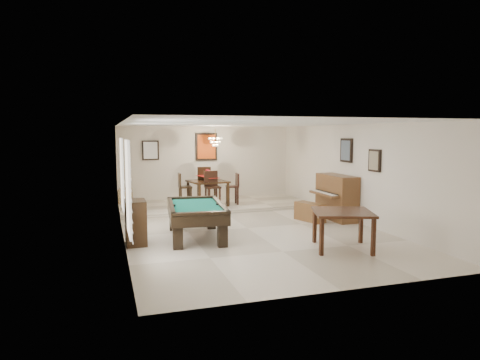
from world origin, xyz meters
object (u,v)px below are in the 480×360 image
flower_vase (208,173)px  dining_chair_north (204,184)px  upright_piano (332,197)px  apothecary_chest (136,222)px  dining_table (208,191)px  square_table (342,230)px  dining_chair_south (213,190)px  corner_bench (126,196)px  pool_table (196,222)px  dining_chair_west (185,190)px  chandelier (215,138)px  piano_bench (310,212)px  dining_chair_east (232,189)px

flower_vase → dining_chair_north: dining_chair_north is taller
upright_piano → flower_vase: bearing=138.2°
apothecary_chest → dining_table: size_ratio=0.88×
square_table → dining_chair_south: size_ratio=1.02×
square_table → corner_bench: (-4.00, 6.61, -0.05)m
pool_table → dining_chair_south: (1.10, 2.85, 0.31)m
upright_piano → dining_table: bearing=138.2°
dining_chair_west → corner_bench: size_ratio=2.08×
square_table → dining_chair_west: bearing=112.9°
pool_table → dining_table: dining_table is taller
corner_bench → chandelier: size_ratio=0.83×
square_table → pool_table: bearing=145.5°
upright_piano → dining_chair_north: (-2.85, 3.33, 0.09)m
pool_table → chandelier: size_ratio=3.70×
pool_table → chandelier: (1.42, 3.79, 1.83)m
dining_table → corner_bench: bearing=152.4°
flower_vase → dining_chair_south: flower_vase is taller
piano_bench → dining_chair_west: bearing=137.9°
apothecary_chest → dining_chair_west: bearing=65.0°
dining_chair_south → corner_bench: bearing=138.4°
square_table → dining_table: size_ratio=1.06×
dining_chair_north → corner_bench: (-2.47, 0.52, -0.36)m
dining_chair_east → piano_bench: bearing=33.0°
dining_chair_west → piano_bench: bearing=-130.0°
dining_table → dining_chair_north: 0.76m
upright_piano → flower_vase: flower_vase is taller
dining_chair_east → chandelier: 1.68m
dining_chair_south → pool_table: bearing=-114.1°
pool_table → dining_table: bearing=78.7°
dining_chair_south → dining_table: bearing=86.7°
piano_bench → dining_chair_west: dining_chair_west is taller
dining_table → piano_bench: bearing=-49.7°
dining_chair_west → dining_chair_east: 1.49m
dining_chair_west → pool_table: bearing=175.7°
pool_table → square_table: 3.24m
dining_table → dining_chair_west: (-0.70, 0.03, 0.07)m
piano_bench → flower_vase: size_ratio=3.68×
corner_bench → dining_chair_east: bearing=-22.0°
piano_bench → apothecary_chest: bearing=-166.8°
dining_chair_west → dining_chair_north: bearing=-43.8°
piano_bench → dining_table: 3.44m
piano_bench → dining_chair_east: (-1.43, 2.58, 0.36)m
flower_vase → dining_chair_south: size_ratio=0.22×
chandelier → apothecary_chest: bearing=-124.8°
apothecary_chest → dining_chair_west: (1.74, 3.73, 0.16)m
dining_table → flower_vase: size_ratio=4.46×
pool_table → dining_chair_west: size_ratio=2.15×
pool_table → square_table: size_ratio=1.94×
apothecary_chest → dining_chair_east: (3.23, 3.67, 0.13)m
upright_piano → dining_chair_south: dining_chair_south is taller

